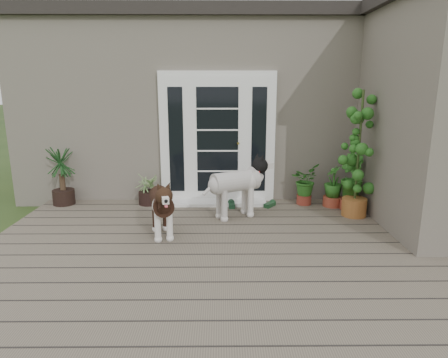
{
  "coord_description": "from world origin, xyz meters",
  "views": [
    {
      "loc": [
        -0.15,
        -3.79,
        2.04
      ],
      "look_at": [
        -0.1,
        1.75,
        0.7
      ],
      "focal_mm": 31.06,
      "sensor_mm": 36.0,
      "label": 1
    }
  ],
  "objects": [
    {
      "name": "roof_main",
      "position": [
        0.0,
        4.65,
        3.2
      ],
      "size": [
        7.6,
        4.2,
        0.2
      ],
      "primitive_type": "cube",
      "color": "#2D2826",
      "rests_on": "house_main"
    },
    {
      "name": "clog_left",
      "position": [
        0.03,
        2.22,
        0.16
      ],
      "size": [
        0.15,
        0.29,
        0.09
      ],
      "primitive_type": null,
      "rotation": [
        0.0,
        0.0,
        0.04
      ],
      "color": "#13311C",
      "rests_on": "deck"
    },
    {
      "name": "herb_c",
      "position": [
        1.67,
        2.25,
        0.39
      ],
      "size": [
        0.38,
        0.38,
        0.53
      ],
      "primitive_type": "imported",
      "rotation": [
        0.0,
        0.0,
        4.59
      ],
      "color": "#20621C",
      "rests_on": "deck"
    },
    {
      "name": "door_unit",
      "position": [
        -0.2,
        2.6,
        1.19
      ],
      "size": [
        1.9,
        0.14,
        2.15
      ],
      "primitive_type": "cube",
      "color": "white",
      "rests_on": "deck"
    },
    {
      "name": "deck",
      "position": [
        0.0,
        0.4,
        0.06
      ],
      "size": [
        6.2,
        4.6,
        0.12
      ],
      "primitive_type": "cube",
      "color": "#6B5B4C",
      "rests_on": "ground"
    },
    {
      "name": "sapling",
      "position": [
        1.87,
        1.78,
        1.09
      ],
      "size": [
        0.62,
        0.62,
        1.93
      ],
      "primitive_type": null,
      "rotation": [
        0.0,
        0.0,
        0.1
      ],
      "color": "#1F4F16",
      "rests_on": "deck"
    },
    {
      "name": "yucca",
      "position": [
        -2.75,
        2.4,
        0.6
      ],
      "size": [
        0.88,
        0.88,
        0.96
      ],
      "primitive_type": null,
      "rotation": [
        0.0,
        0.0,
        0.42
      ],
      "color": "black",
      "rests_on": "deck"
    },
    {
      "name": "herb_b",
      "position": [
        1.88,
        2.08,
        0.46
      ],
      "size": [
        0.52,
        0.52,
        0.68
      ],
      "primitive_type": "imported",
      "rotation": [
        0.0,
        0.0,
        1.73
      ],
      "color": "#2D611B",
      "rests_on": "deck"
    },
    {
      "name": "spider_plant",
      "position": [
        -1.35,
        2.4,
        0.41
      ],
      "size": [
        0.63,
        0.63,
        0.57
      ],
      "primitive_type": null,
      "rotation": [
        0.0,
        0.0,
        -0.2
      ],
      "color": "#A0B36E",
      "rests_on": "deck"
    },
    {
      "name": "clog_right",
      "position": [
        0.65,
        2.23,
        0.16
      ],
      "size": [
        0.27,
        0.3,
        0.08
      ],
      "primitive_type": null,
      "rotation": [
        0.0,
        0.0,
        -0.66
      ],
      "color": "#16371D",
      "rests_on": "deck"
    },
    {
      "name": "white_dog",
      "position": [
        0.07,
        1.72,
        0.52
      ],
      "size": [
        1.04,
        0.81,
        0.8
      ],
      "primitive_type": null,
      "rotation": [
        0.0,
        0.0,
        -1.09
      ],
      "color": "white",
      "rests_on": "deck"
    },
    {
      "name": "house_wing",
      "position": [
        2.9,
        1.5,
        1.55
      ],
      "size": [
        1.6,
        2.4,
        3.1
      ],
      "primitive_type": "cube",
      "color": "#665E54",
      "rests_on": "ground"
    },
    {
      "name": "house_main",
      "position": [
        0.0,
        4.65,
        1.55
      ],
      "size": [
        7.4,
        4.0,
        3.1
      ],
      "primitive_type": "cube",
      "color": "#665E54",
      "rests_on": "ground"
    },
    {
      "name": "herb_a",
      "position": [
        1.23,
        2.37,
        0.42
      ],
      "size": [
        0.64,
        0.64,
        0.6
      ],
      "primitive_type": "imported",
      "rotation": [
        0.0,
        0.0,
        1.05
      ],
      "color": "#1F5B1A",
      "rests_on": "deck"
    },
    {
      "name": "brindle_dog",
      "position": [
        -0.91,
        0.99,
        0.47
      ],
      "size": [
        0.56,
        0.9,
        0.7
      ],
      "primitive_type": null,
      "rotation": [
        0.0,
        0.0,
        3.39
      ],
      "color": "#321C12",
      "rests_on": "deck"
    },
    {
      "name": "door_step",
      "position": [
        -0.2,
        2.4,
        0.14
      ],
      "size": [
        1.6,
        0.4,
        0.05
      ],
      "primitive_type": "cube",
      "color": "white",
      "rests_on": "deck"
    }
  ]
}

